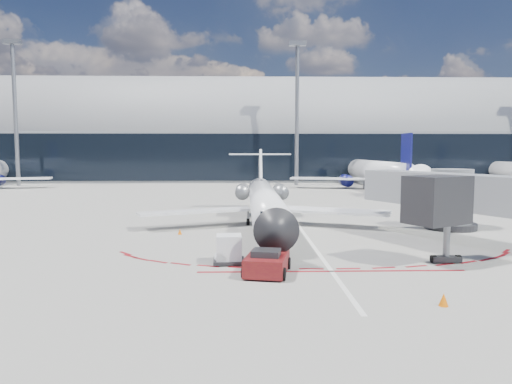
{
  "coord_description": "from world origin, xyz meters",
  "views": [
    {
      "loc": [
        -4.56,
        -34.62,
        6.26
      ],
      "look_at": [
        -3.66,
        -0.69,
        3.18
      ],
      "focal_mm": 32.0,
      "sensor_mm": 36.0,
      "label": 1
    }
  ],
  "objects_px": {
    "pushback_tug": "(267,263)",
    "uld_container": "(229,249)",
    "regional_jet": "(265,201)",
    "ramp_worker": "(270,248)"
  },
  "relations": [
    {
      "from": "ramp_worker",
      "to": "uld_container",
      "type": "relative_size",
      "value": 0.96
    },
    {
      "from": "pushback_tug",
      "to": "ramp_worker",
      "type": "distance_m",
      "value": 2.14
    },
    {
      "from": "pushback_tug",
      "to": "uld_container",
      "type": "height_order",
      "value": "uld_container"
    },
    {
      "from": "ramp_worker",
      "to": "regional_jet",
      "type": "bearing_deg",
      "value": -109.75
    },
    {
      "from": "regional_jet",
      "to": "ramp_worker",
      "type": "height_order",
      "value": "regional_jet"
    },
    {
      "from": "uld_container",
      "to": "regional_jet",
      "type": "bearing_deg",
      "value": 75.43
    },
    {
      "from": "pushback_tug",
      "to": "uld_container",
      "type": "distance_m",
      "value": 2.94
    },
    {
      "from": "pushback_tug",
      "to": "ramp_worker",
      "type": "xyz_separation_m",
      "value": [
        0.28,
        2.11,
        0.28
      ]
    },
    {
      "from": "pushback_tug",
      "to": "ramp_worker",
      "type": "bearing_deg",
      "value": 94.27
    },
    {
      "from": "regional_jet",
      "to": "ramp_worker",
      "type": "xyz_separation_m",
      "value": [
        -0.24,
        -11.98,
        -1.29
      ]
    }
  ]
}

